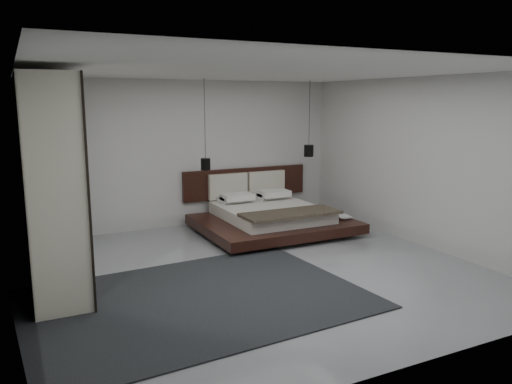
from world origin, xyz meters
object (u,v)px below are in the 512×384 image
lattice_screen (23,172)px  pendant_right (309,151)px  wardrobe (48,182)px  rug (197,299)px  pendant_left (206,164)px  bed (270,216)px

lattice_screen → pendant_right: bearing=-1.4°
wardrobe → rug: (1.50, -1.51, -1.35)m
pendant_left → wardrobe: size_ratio=0.59×
pendant_left → pendant_right: same height
lattice_screen → wardrobe: 1.62m
pendant_left → wardrobe: (-2.76, -1.48, 0.08)m
bed → wardrobe: wardrobe is taller
pendant_left → lattice_screen: bearing=177.6°
lattice_screen → rug: bearing=-60.6°
bed → wardrobe: bearing=-164.6°
lattice_screen → bed: lattice_screen is taller
bed → wardrobe: 4.15m
wardrobe → bed: bearing=15.4°
rug → pendant_left: bearing=67.1°
pendant_left → rug: size_ratio=0.41×
pendant_left → pendant_right: size_ratio=1.09×
bed → rug: bed is taller
bed → rug: 3.50m
rug → wardrobe: bearing=134.8°
pendant_right → wardrobe: 5.18m
wardrobe → rug: 2.52m
bed → rug: (-2.37, -2.57, -0.27)m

